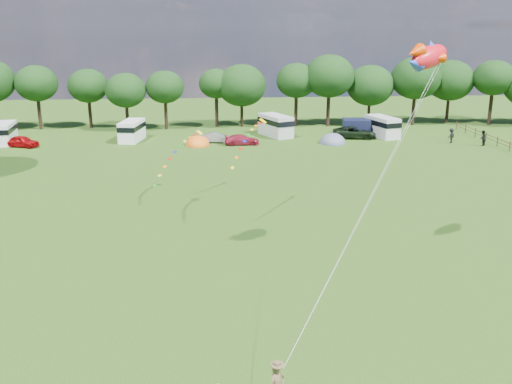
{
  "coord_description": "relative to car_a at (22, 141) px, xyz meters",
  "views": [
    {
      "loc": [
        -2.76,
        -26.77,
        14.23
      ],
      "look_at": [
        0.0,
        8.0,
        4.0
      ],
      "focal_mm": 40.0,
      "sensor_mm": 36.0,
      "label": 1
    }
  ],
  "objects": [
    {
      "name": "campervan_b",
      "position": [
        12.76,
        2.97,
        0.69
      ],
      "size": [
        3.06,
        5.54,
        2.57
      ],
      "rotation": [
        0.0,
        0.0,
        1.41
      ],
      "color": "white",
      "rests_on": "ground"
    },
    {
      "name": "car_a",
      "position": [
        0.0,
        0.0,
        0.0
      ],
      "size": [
        4.47,
        3.08,
        1.39
      ],
      "primitive_type": "imported",
      "rotation": [
        0.0,
        0.0,
        1.19
      ],
      "color": "#A3070B",
      "rests_on": "ground"
    },
    {
      "name": "tent_greyblue",
      "position": [
        38.01,
        -0.75,
        -0.67
      ],
      "size": [
        3.4,
        3.73,
        2.53
      ],
      "color": "slate",
      "rests_on": "ground"
    },
    {
      "name": "awning_navy",
      "position": [
        42.19,
        4.15,
        0.42
      ],
      "size": [
        3.89,
        3.32,
        2.22
      ],
      "primitive_type": "cube",
      "rotation": [
        0.0,
        0.0,
        -0.13
      ],
      "color": "black",
      "rests_on": "ground"
    },
    {
      "name": "tree_line",
      "position": [
        30.94,
        11.79,
        5.66
      ],
      "size": [
        102.98,
        10.98,
        10.27
      ],
      "color": "black",
      "rests_on": "ground"
    },
    {
      "name": "fish_kite",
      "position": [
        34.74,
        -38.77,
        11.87
      ],
      "size": [
        3.43,
        2.82,
        1.9
      ],
      "rotation": [
        0.0,
        -0.21,
        0.61
      ],
      "color": "red",
      "rests_on": "ground"
    },
    {
      "name": "campervan_a",
      "position": [
        -2.87,
        2.36,
        0.69
      ],
      "size": [
        2.81,
        5.47,
        2.58
      ],
      "rotation": [
        0.0,
        0.0,
        1.68
      ],
      "color": "silver",
      "rests_on": "ground"
    },
    {
      "name": "campervan_d",
      "position": [
        45.41,
        3.08,
        0.74
      ],
      "size": [
        3.77,
        5.89,
        2.68
      ],
      "rotation": [
        0.0,
        0.0,
        1.86
      ],
      "color": "silver",
      "rests_on": "ground"
    },
    {
      "name": "ground_plane",
      "position": [
        25.63,
        -43.2,
        -0.69
      ],
      "size": [
        180.0,
        180.0,
        0.0
      ],
      "primitive_type": "plane",
      "color": "black",
      "rests_on": "ground"
    },
    {
      "name": "streamer_kite_b",
      "position": [
        20.34,
        -22.95,
        3.58
      ],
      "size": [
        4.14,
        4.64,
        3.77
      ],
      "rotation": [
        0.0,
        0.0,
        1.14
      ],
      "color": "yellow",
      "rests_on": "ground"
    },
    {
      "name": "walker_a",
      "position": [
        55.95,
        -3.7,
        0.27
      ],
      "size": [
        1.08,
        1.06,
        1.92
      ],
      "primitive_type": "imported",
      "rotation": [
        0.0,
        0.0,
        3.88
      ],
      "color": "black",
      "rests_on": "ground"
    },
    {
      "name": "tent_orange",
      "position": [
        21.17,
        -0.7,
        -0.67
      ],
      "size": [
        3.07,
        3.36,
        2.4
      ],
      "color": "orange",
      "rests_on": "ground"
    },
    {
      "name": "car_b",
      "position": [
        23.52,
        0.87,
        -0.08
      ],
      "size": [
        3.58,
        1.57,
        1.23
      ],
      "primitive_type": "imported",
      "rotation": [
        0.0,
        0.0,
        1.49
      ],
      "color": "gray",
      "rests_on": "ground"
    },
    {
      "name": "car_c",
      "position": [
        26.61,
        -0.72,
        -0.07
      ],
      "size": [
        4.22,
        1.88,
        1.25
      ],
      "primitive_type": "imported",
      "rotation": [
        0.0,
        0.0,
        1.6
      ],
      "color": "maroon",
      "rests_on": "ground"
    },
    {
      "name": "streamer_kite_c",
      "position": [
        25.77,
        -28.94,
        5.81
      ],
      "size": [
        3.01,
        4.92,
        2.78
      ],
      "rotation": [
        0.0,
        0.0,
        1.19
      ],
      "color": "#FBE701",
      "rests_on": "ground"
    },
    {
      "name": "walker_b",
      "position": [
        52.86,
        -1.65,
        0.23
      ],
      "size": [
        1.3,
        1.13,
        1.84
      ],
      "primitive_type": "imported",
      "rotation": [
        0.0,
        0.0,
        3.74
      ],
      "color": "black",
      "rests_on": "ground"
    },
    {
      "name": "car_d",
      "position": [
        41.49,
        2.29,
        0.08
      ],
      "size": [
        6.03,
        3.51,
        1.55
      ],
      "primitive_type": "imported",
      "rotation": [
        0.0,
        0.0,
        1.4
      ],
      "color": "black",
      "rests_on": "ground"
    },
    {
      "name": "campervan_c",
      "position": [
        31.42,
        4.78,
        0.81
      ],
      "size": [
        4.5,
        6.21,
        2.8
      ],
      "rotation": [
        0.0,
        0.0,
        1.98
      ],
      "color": "#BDBCBF",
      "rests_on": "ground"
    }
  ]
}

